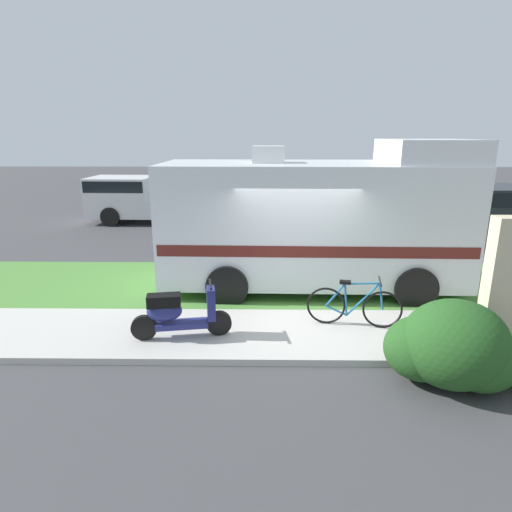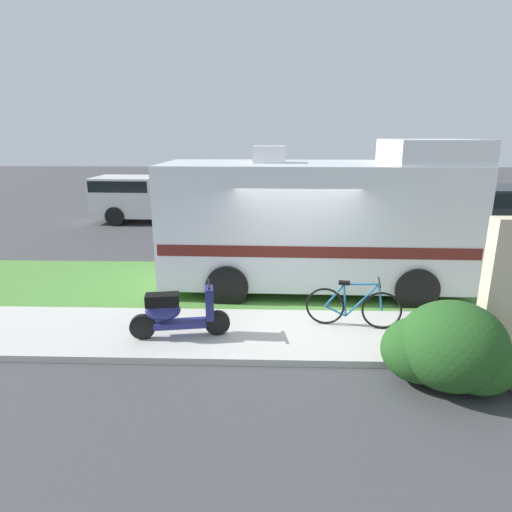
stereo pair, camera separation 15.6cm
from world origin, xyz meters
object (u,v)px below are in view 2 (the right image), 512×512
at_px(pickup_truck_near, 464,214).
at_px(pickup_truck_far, 148,198).
at_px(bottle_green, 472,317).
at_px(scooter, 176,312).
at_px(bicycle, 353,306).
at_px(motorhome_rv, 318,221).

distance_m(pickup_truck_near, pickup_truck_far, 11.87).
bearing_deg(pickup_truck_near, bottle_green, -111.39).
bearing_deg(bottle_green, scooter, -172.05).
bearing_deg(bicycle, bottle_green, 6.10).
xyz_separation_m(motorhome_rv, pickup_truck_near, (5.24, 4.37, -0.63)).
xyz_separation_m(motorhome_rv, pickup_truck_far, (-6.11, 7.82, -0.65)).
xyz_separation_m(bicycle, bottle_green, (2.27, 0.24, -0.29)).
height_order(scooter, bottle_green, scooter).
distance_m(motorhome_rv, pickup_truck_far, 9.95).
bearing_deg(scooter, bicycle, 9.29).
distance_m(bicycle, bottle_green, 2.30).
bearing_deg(bottle_green, motorhome_rv, 142.13).
relative_size(bicycle, pickup_truck_far, 0.30).
distance_m(pickup_truck_near, bottle_green, 7.00).
xyz_separation_m(scooter, pickup_truck_near, (7.94, 7.23, 0.43)).
relative_size(bicycle, bottle_green, 6.81).
xyz_separation_m(pickup_truck_far, bottle_green, (8.81, -9.93, -0.75)).
distance_m(motorhome_rv, scooter, 4.07).
xyz_separation_m(motorhome_rv, bottle_green, (2.71, -2.10, -1.40)).
bearing_deg(scooter, pickup_truck_near, 42.32).
relative_size(scooter, bicycle, 1.01).
bearing_deg(motorhome_rv, scooter, -133.36).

